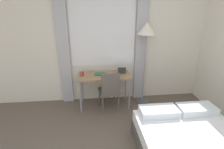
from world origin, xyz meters
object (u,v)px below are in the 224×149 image
at_px(desk_chair, 109,89).
at_px(telephone, 122,71).
at_px(book, 100,74).
at_px(desk, 104,78).
at_px(standing_lamp, 147,34).
at_px(mug, 82,74).

bearing_deg(desk_chair, telephone, 37.56).
relative_size(desk_chair, book, 3.54).
bearing_deg(telephone, desk, -168.58).
bearing_deg(book, standing_lamp, 2.16).
relative_size(desk_chair, standing_lamp, 0.49).
relative_size(desk, standing_lamp, 0.61).
bearing_deg(book, mug, -172.40).
bearing_deg(desk_chair, desk, 99.36).
xyz_separation_m(telephone, mug, (-0.87, -0.11, -0.00)).
height_order(telephone, mug, telephone).
bearing_deg(book, desk_chair, -56.89).
relative_size(standing_lamp, telephone, 10.13).
bearing_deg(standing_lamp, mug, -176.32).
distance_m(desk_chair, telephone, 0.54).
bearing_deg(standing_lamp, book, -177.84).
bearing_deg(desk, mug, -176.63).
bearing_deg(standing_lamp, telephone, 177.71).
bearing_deg(mug, desk, 3.37).
bearing_deg(desk_chair, book, 113.51).
relative_size(book, mug, 2.59).
bearing_deg(desk, telephone, 11.42).
relative_size(desk, book, 4.44).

